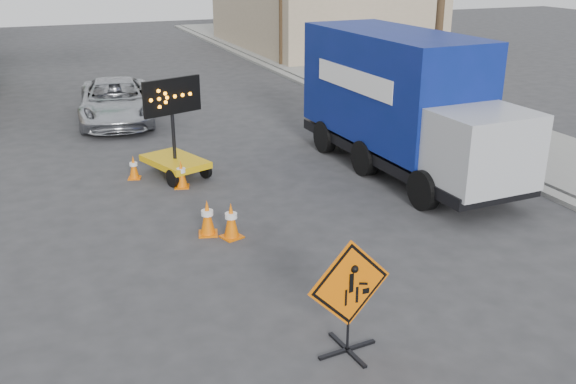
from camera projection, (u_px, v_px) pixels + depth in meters
ground at (368, 323)px, 10.76m from camera, size 100.00×100.00×0.00m
curb_right at (345, 101)px, 26.27m from camera, size 0.40×60.00×0.12m
sidewalk_right at (393, 96)px, 27.08m from camera, size 4.00×60.00×0.15m
building_right_far at (320, 10)px, 40.52m from camera, size 10.00×14.00×4.60m
construction_sign at (349, 295)px, 9.66m from camera, size 1.43×1.02×1.91m
arrow_board at (175, 155)px, 17.54m from camera, size 1.72×2.19×2.73m
pickup_truck at (116, 101)px, 23.15m from camera, size 3.18×5.70×1.51m
box_truck at (402, 111)px, 17.66m from camera, size 2.79×8.08×3.80m
cone_a at (231, 220)px, 13.83m from camera, size 0.52×0.52×0.81m
cone_b at (207, 217)px, 13.98m from camera, size 0.50×0.50×0.81m
cone_c at (181, 174)px, 16.80m from camera, size 0.46×0.46×0.74m
cone_d at (134, 167)px, 17.46m from camera, size 0.41×0.41×0.65m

